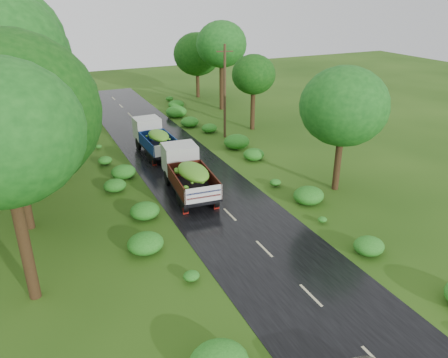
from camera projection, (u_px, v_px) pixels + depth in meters
ground at (311, 296)px, 18.64m from camera, size 120.00×120.00×0.00m
road at (255, 239)px, 22.79m from camera, size 6.50×80.00×0.02m
road_lines at (246, 230)px, 23.62m from camera, size 0.12×69.60×0.00m
truck_near at (188, 171)px, 27.46m from camera, size 2.75×6.41×2.62m
truck_far at (154, 137)px, 34.20m from camera, size 2.16×5.83×2.44m
utility_pole at (225, 91)px, 36.85m from camera, size 1.36×0.46×7.91m
trees_left at (9, 66)px, 30.87m from camera, size 6.38×34.68×10.14m
trees_right at (240, 65)px, 40.24m from camera, size 5.10×31.45×8.24m
shrubs at (192, 173)px, 30.13m from camera, size 11.90×44.00×0.70m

